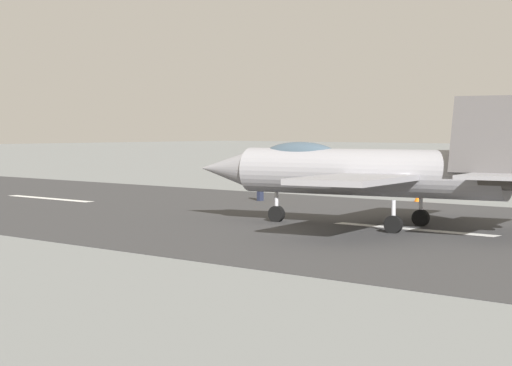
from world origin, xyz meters
TOP-DOWN VIEW (x-y plane):
  - ground_plane at (0.00, 0.00)m, footprint 400.00×400.00m
  - runway_strip at (-0.02, 0.00)m, footprint 240.00×26.00m
  - fighter_jet at (1.33, 0.59)m, footprint 16.98×13.94m
  - crew_person at (14.62, -7.40)m, footprint 0.42×0.66m
  - marker_cone_mid at (7.20, -13.22)m, footprint 0.44×0.44m

SIDE VIEW (x-z plane):
  - ground_plane at x=0.00m, z-range 0.00..0.00m
  - runway_strip at x=-0.02m, z-range 0.00..0.02m
  - marker_cone_mid at x=7.20m, z-range 0.00..0.55m
  - crew_person at x=14.62m, z-range 0.00..1.60m
  - fighter_jet at x=1.33m, z-range -0.35..5.36m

